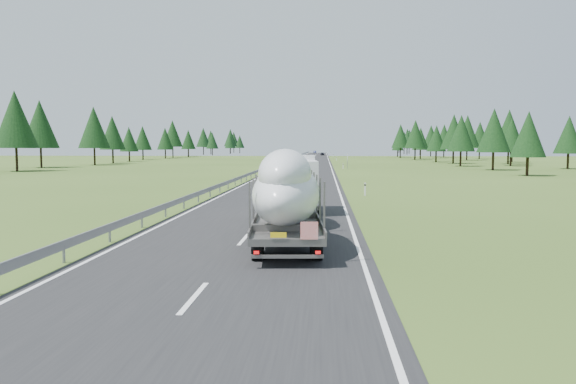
# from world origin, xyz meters

# --- Properties ---
(ground) EXTENTS (400.00, 400.00, 0.00)m
(ground) POSITION_xyz_m (0.00, 0.00, 0.00)
(ground) COLOR #364E1A
(ground) RESTS_ON ground
(road_surface) EXTENTS (10.00, 400.00, 0.02)m
(road_surface) POSITION_xyz_m (0.00, 100.00, 0.01)
(road_surface) COLOR black
(road_surface) RESTS_ON ground
(guardrail) EXTENTS (0.10, 400.00, 0.76)m
(guardrail) POSITION_xyz_m (-5.30, 99.94, 0.60)
(guardrail) COLOR slate
(guardrail) RESTS_ON ground
(marker_posts) EXTENTS (0.13, 350.08, 1.00)m
(marker_posts) POSITION_xyz_m (6.50, 155.00, 0.54)
(marker_posts) COLOR silver
(marker_posts) RESTS_ON ground
(highway_sign) EXTENTS (0.08, 0.90, 2.60)m
(highway_sign) POSITION_xyz_m (7.20, 80.00, 1.81)
(highway_sign) COLOR slate
(highway_sign) RESTS_ON ground
(tree_line_right) EXTENTS (26.63, 327.93, 12.50)m
(tree_line_right) POSITION_xyz_m (39.76, 122.35, 6.79)
(tree_line_right) COLOR black
(tree_line_right) RESTS_ON ground
(tree_line_left) EXTENTS (14.29, 328.20, 12.25)m
(tree_line_left) POSITION_xyz_m (-44.84, 129.61, 7.01)
(tree_line_left) COLOR black
(tree_line_left) RESTS_ON ground
(boat_truck) EXTENTS (3.38, 17.92, 3.77)m
(boat_truck) POSITION_xyz_m (1.71, 11.41, 2.02)
(boat_truck) COLOR silver
(boat_truck) RESTS_ON ground
(distant_van) EXTENTS (3.16, 5.85, 1.56)m
(distant_van) POSITION_xyz_m (-2.81, 129.52, 0.78)
(distant_van) COLOR white
(distant_van) RESTS_ON ground
(distant_car_dark) EXTENTS (1.60, 3.77, 1.27)m
(distant_car_dark) POSITION_xyz_m (2.73, 212.84, 0.64)
(distant_car_dark) COLOR black
(distant_car_dark) RESTS_ON ground
(distant_car_blue) EXTENTS (1.72, 4.15, 1.33)m
(distant_car_blue) POSITION_xyz_m (-1.32, 275.74, 0.67)
(distant_car_blue) COLOR #161C3F
(distant_car_blue) RESTS_ON ground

